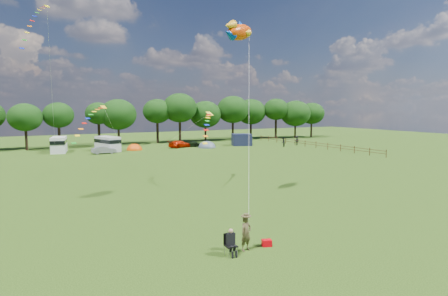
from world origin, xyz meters
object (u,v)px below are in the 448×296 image
car_b (104,150)px  walker_a (283,142)px  car_c (180,144)px  tent_greyblue (207,148)px  campervan_c (108,143)px  tent_orange (135,150)px  fish_kite (238,32)px  walker_b (297,140)px  campervan_b (59,144)px  kite_flyer (246,233)px  camp_chair (230,239)px  car_d (187,143)px

car_b → walker_a: walker_a is taller
car_c → tent_greyblue: car_c is taller
campervan_c → tent_orange: 4.66m
fish_kite → campervan_c: bearing=69.0°
campervan_c → tent_orange: bearing=-109.7°
car_c → walker_a: (17.46, -7.81, 0.19)m
tent_orange → walker_a: 26.96m
walker_b → campervan_b: bearing=-28.9°
kite_flyer → campervan_c: bearing=75.2°
campervan_b → campervan_c: campervan_b is taller
kite_flyer → camp_chair: kite_flyer is taller
campervan_b → campervan_c: (7.33, -2.06, -0.03)m
campervan_b → tent_greyblue: 24.94m
car_d → car_c: bearing=124.5°
camp_chair → car_d: bearing=71.8°
kite_flyer → camp_chair: 1.01m
campervan_b → fish_kite: size_ratio=1.54×
tent_orange → camp_chair: camp_chair is taller
car_b → tent_orange: 6.52m
tent_greyblue → fish_kite: bearing=-111.6°
campervan_c → tent_orange: campervan_c is taller
tent_orange → walker_b: walker_b is taller
car_d → camp_chair: size_ratio=3.64×
fish_kite → walker_a: fish_kite is taller
tent_orange → walker_a: bearing=-17.1°
fish_kite → walker_a: bearing=22.8°
car_b → fish_kite: 37.60m
tent_orange → car_b: bearing=-150.9°
camp_chair → walker_b: size_ratio=0.74×
tent_greyblue → walker_b: walker_b is taller
car_d → tent_greyblue: size_ratio=1.40×
camp_chair → car_c: bearing=73.4°
tent_orange → kite_flyer: 48.66m
camp_chair → fish_kite: bearing=60.3°
car_c → car_d: car_d is taller
kite_flyer → walker_b: (36.69, 41.69, 0.03)m
campervan_c → walker_b: (34.54, -6.55, -0.42)m
car_d → camp_chair: camp_chair is taller
car_b → kite_flyer: kite_flyer is taller
car_b → tent_orange: size_ratio=1.18×
car_b → tent_greyblue: bearing=-89.3°
kite_flyer → walker_b: bearing=36.4°
car_d → tent_orange: size_ratio=1.68×
tent_greyblue → car_c: bearing=151.4°
car_b → kite_flyer: (-0.95, -45.04, 0.27)m
car_b → campervan_c: size_ratio=0.64×
walker_a → kite_flyer: bearing=9.4°
campervan_c → fish_kite: fish_kite is taller
tent_orange → kite_flyer: kite_flyer is taller
campervan_b → kite_flyer: 50.58m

